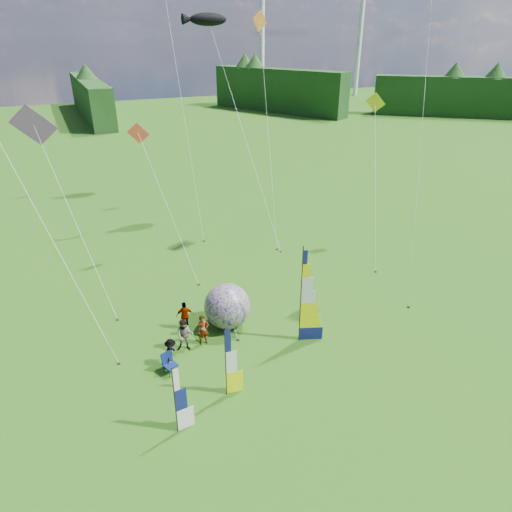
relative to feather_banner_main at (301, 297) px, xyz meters
name	(u,v)px	position (x,y,z in m)	size (l,w,h in m)	color
ground	(309,387)	(-1.41, -3.52, -2.77)	(220.00, 220.00, 0.00)	#2F6C14
treeline_ring	(313,318)	(-1.41, -3.52, 1.23)	(210.00, 210.00, 8.00)	#23461F
turbine_left	(360,35)	(68.59, 91.48, 12.23)	(8.00, 1.20, 30.00)	silver
turbine_right	(262,35)	(43.59, 98.48, 12.23)	(8.00, 1.20, 30.00)	silver
feather_banner_main	(301,297)	(0.00, 0.00, 0.00)	(1.49, 0.10, 5.55)	navy
side_banner_left	(226,363)	(-5.20, -2.32, -0.94)	(1.02, 0.10, 3.67)	#FFFE03
side_banner_far	(175,402)	(-7.93, -3.56, -1.11)	(0.98, 0.10, 3.33)	white
bol_inflatable	(227,306)	(-3.11, 2.94, -1.44)	(2.66, 2.66, 2.66)	#0009AA
spectator_a	(203,330)	(-4.93, 1.90, -1.89)	(0.64, 0.42, 1.76)	#66594C
spectator_b	(185,335)	(-6.00, 1.77, -1.83)	(0.91, 0.45, 1.88)	#66594C
spectator_c	(171,353)	(-7.02, 0.80, -1.98)	(1.03, 0.38, 1.59)	#66594C
spectator_d	(185,315)	(-5.42, 3.70, -1.91)	(1.01, 0.41, 1.73)	#66594C
camp_chair	(170,364)	(-7.22, 0.24, -2.20)	(0.66, 0.66, 1.15)	#081644
kite_whale	(243,120)	(3.86, 16.91, 6.32)	(4.28, 16.18, 18.19)	black
kite_rainbow_delta	(73,208)	(-10.14, 8.90, 3.61)	(6.61, 9.65, 12.76)	#E3472C
kite_parafoil	(423,133)	(9.49, 2.85, 7.37)	(7.28, 9.62, 20.29)	#AC100A
small_kite_red	(167,198)	(-4.00, 11.90, 2.39)	(4.25, 10.02, 10.32)	#ED4A31
small_kite_orange	(269,128)	(4.96, 14.39, 6.02)	(4.21, 9.42, 17.59)	orange
small_kite_yellow	(376,176)	(10.77, 8.11, 3.21)	(6.22, 9.31, 11.96)	yellow
small_kite_pink	(34,200)	(-11.86, 4.83, 5.61)	(7.06, 7.98, 16.77)	#F44978
small_kite_green	(183,107)	(-0.31, 19.36, 7.31)	(3.19, 11.47, 20.16)	green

